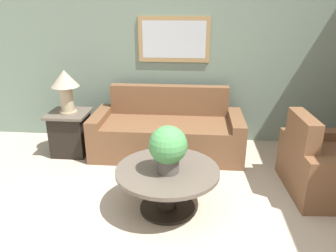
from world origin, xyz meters
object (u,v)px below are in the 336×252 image
Objects in this scene: table_lamp at (65,84)px; couch_main at (167,133)px; coffee_table at (167,180)px; potted_plant_on_table at (168,147)px; side_table at (71,132)px; armchair at (330,167)px.

couch_main is at bearing 4.94° from table_lamp.
couch_main is at bearing 95.13° from coffee_table.
potted_plant_on_table is (0.01, -0.06, 0.39)m from coffee_table.
coffee_table is 1.79× the size of table_lamp.
coffee_table is 0.39m from potted_plant_on_table.
side_table is 0.69m from table_lamp.
table_lamp is at bearing -63.43° from side_table.
potted_plant_on_table reaches higher than armchair.
couch_main is at bearing 62.13° from armchair.
table_lamp is at bearing 139.92° from coffee_table.
potted_plant_on_table reaches higher than coffee_table.
couch_main is 1.52m from table_lamp.
couch_main is 1.99× the size of armchair.
table_lamp is (-3.24, 0.74, 0.70)m from armchair.
coffee_table is 2.03m from table_lamp.
armchair is 1.89m from potted_plant_on_table.
side_table is (-3.24, 0.74, 0.01)m from armchair.
potted_plant_on_table is (1.48, -1.29, 0.42)m from side_table.
couch_main is 1.48m from potted_plant_on_table.
coffee_table is at bearing -40.08° from table_lamp.
side_table is at bearing -175.06° from couch_main.
table_lamp reaches higher than coffee_table.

